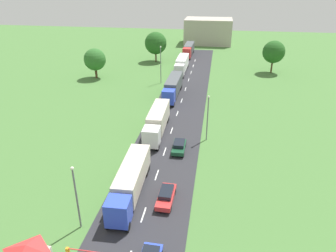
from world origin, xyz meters
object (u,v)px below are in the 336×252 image
at_px(tree_oak, 156,43).
at_px(truck_fourth, 182,64).
at_px(truck_lead, 130,180).
at_px(tree_maple, 95,60).
at_px(tree_birch, 274,52).
at_px(lamppost_third, 161,63).
at_px(distant_building, 208,31).
at_px(lamppost_lead, 76,194).
at_px(car_second, 166,196).
at_px(truck_third, 173,86).
at_px(barrier_gate, 76,252).
at_px(truck_second, 157,121).
at_px(car_third, 179,146).
at_px(truck_fifth, 189,49).
at_px(lamppost_second, 208,116).

bearing_deg(tree_oak, truck_fourth, -49.09).
xyz_separation_m(truck_lead, tree_maple, (-21.00, 44.51, 2.62)).
xyz_separation_m(truck_lead, tree_oak, (-9.37, 63.58, 3.37)).
bearing_deg(tree_birch, lamppost_third, -154.14).
relative_size(truck_fourth, distant_building, 0.72).
xyz_separation_m(lamppost_lead, tree_birch, (27.08, 62.38, 1.38)).
bearing_deg(truck_fourth, tree_maple, -157.44).
relative_size(car_second, tree_oak, 0.53).
distance_m(truck_third, tree_birch, 32.24).
xyz_separation_m(truck_lead, lamppost_third, (-4.16, 43.08, 2.82)).
bearing_deg(barrier_gate, truck_second, 84.37).
bearing_deg(truck_lead, tree_birch, 67.53).
bearing_deg(truck_fourth, tree_oak, 130.91).
xyz_separation_m(car_third, tree_maple, (-25.30, 33.40, 3.89)).
distance_m(truck_lead, truck_second, 16.49).
distance_m(truck_lead, truck_fifth, 72.45).
distance_m(truck_lead, truck_fourth, 53.11).
relative_size(truck_lead, lamppost_lead, 1.69).
distance_m(truck_third, barrier_gate, 44.23).
bearing_deg(truck_second, truck_fifth, 90.41).
height_order(truck_fifth, barrier_gate, truck_fifth).
height_order(truck_third, car_second, truck_third).
relative_size(truck_second, barrier_gate, 2.66).
relative_size(truck_third, car_third, 3.08).
relative_size(car_third, distant_building, 0.25).
height_order(barrier_gate, tree_oak, tree_oak).
bearing_deg(lamppost_third, truck_fifth, 82.66).
height_order(truck_fourth, tree_maple, tree_maple).
bearing_deg(tree_birch, car_third, -112.78).
bearing_deg(truck_fourth, truck_second, -89.50).
xyz_separation_m(truck_second, lamppost_lead, (-3.78, -22.46, 1.95)).
xyz_separation_m(truck_second, barrier_gate, (-2.59, -26.26, -1.50)).
xyz_separation_m(truck_fourth, tree_maple, (-20.71, -8.60, 2.49)).
distance_m(truck_second, truck_third, 17.87).
xyz_separation_m(lamppost_lead, tree_oak, (-5.61, 69.55, 1.30)).
xyz_separation_m(truck_third, lamppost_second, (8.07, -18.99, 1.98)).
distance_m(car_second, distant_building, 94.66).
height_order(barrier_gate, tree_birch, tree_birch).
distance_m(lamppost_lead, lamppost_third, 49.06).
relative_size(truck_lead, tree_oak, 1.44).
xyz_separation_m(lamppost_third, tree_oak, (-5.21, 20.50, 0.55)).
distance_m(truck_second, truck_fourth, 36.62).
distance_m(truck_fifth, barrier_gate, 82.27).
relative_size(car_third, lamppost_lead, 0.58).
relative_size(truck_fifth, distant_building, 0.74).
bearing_deg(truck_third, lamppost_second, -66.97).
bearing_deg(tree_maple, barrier_gate, -71.24).
bearing_deg(tree_maple, tree_oak, 58.61).
distance_m(car_third, distant_building, 82.99).
bearing_deg(tree_maple, truck_lead, -64.73).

